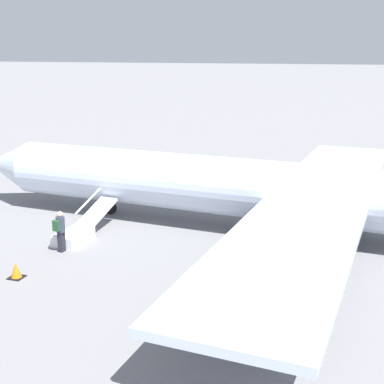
% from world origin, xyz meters
% --- Properties ---
extents(ground_plane, '(600.00, 600.00, 0.00)m').
position_xyz_m(ground_plane, '(0.00, 0.00, 0.00)').
color(ground_plane, slate).
extents(airplane_main, '(34.15, 26.12, 6.99)m').
position_xyz_m(airplane_main, '(-1.00, 0.06, 2.08)').
color(airplane_main, silver).
rests_on(airplane_main, ground).
extents(boarding_stairs, '(1.25, 4.07, 1.73)m').
position_xyz_m(boarding_stairs, '(8.53, 3.34, 0.38)').
color(boarding_stairs, silver).
rests_on(boarding_stairs, ground).
extents(passenger, '(0.36, 0.55, 1.74)m').
position_xyz_m(passenger, '(8.47, 4.83, 1.00)').
color(passenger, '#23232D').
rests_on(passenger, ground).
extents(traffic_cone_near_stairs, '(0.53, 0.53, 0.59)m').
position_xyz_m(traffic_cone_near_stairs, '(8.61, 7.65, 0.27)').
color(traffic_cone_near_stairs, black).
rests_on(traffic_cone_near_stairs, ground).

